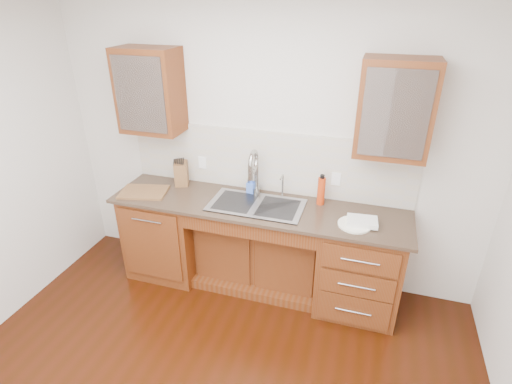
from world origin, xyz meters
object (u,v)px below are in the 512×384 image
(soap_bottle, at_px, (251,185))
(knife_block, at_px, (182,173))
(plate, at_px, (355,225))
(water_bottle, at_px, (321,191))
(cutting_board, at_px, (144,192))

(soap_bottle, distance_m, knife_block, 0.73)
(plate, relative_size, knife_block, 1.23)
(water_bottle, distance_m, plate, 0.45)
(water_bottle, relative_size, cutting_board, 0.59)
(soap_bottle, relative_size, knife_block, 0.73)
(soap_bottle, bearing_deg, cutting_board, -148.89)
(water_bottle, relative_size, knife_block, 1.13)
(plate, height_order, knife_block, knife_block)
(knife_block, xyz_separation_m, cutting_board, (-0.25, -0.30, -0.10))
(water_bottle, distance_m, cutting_board, 1.66)
(plate, bearing_deg, knife_block, 169.48)
(water_bottle, height_order, cutting_board, water_bottle)
(plate, bearing_deg, soap_bottle, 162.43)
(soap_bottle, xyz_separation_m, knife_block, (-0.73, 0.01, 0.03))
(soap_bottle, height_order, plate, soap_bottle)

